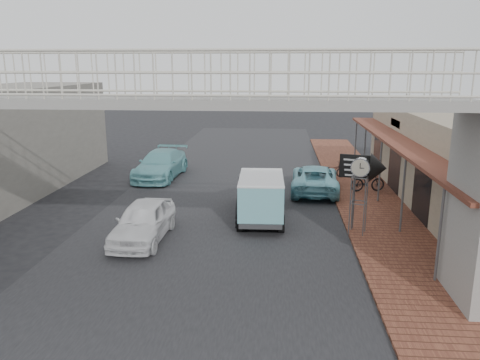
% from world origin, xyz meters
% --- Properties ---
extents(ground, '(120.00, 120.00, 0.00)m').
position_xyz_m(ground, '(0.00, 0.00, 0.00)').
color(ground, black).
rests_on(ground, ground).
extents(road_strip, '(10.00, 60.00, 0.01)m').
position_xyz_m(road_strip, '(0.00, 0.00, 0.01)').
color(road_strip, black).
rests_on(road_strip, ground).
extents(sidewalk, '(3.00, 40.00, 0.10)m').
position_xyz_m(sidewalk, '(6.50, 3.00, 0.05)').
color(sidewalk, brown).
rests_on(sidewalk, ground).
extents(footbridge, '(16.40, 2.40, 6.34)m').
position_xyz_m(footbridge, '(0.00, -4.00, 3.18)').
color(footbridge, gray).
rests_on(footbridge, ground).
extents(building_far_left, '(5.00, 14.00, 5.00)m').
position_xyz_m(building_far_left, '(-11.00, 6.00, 2.50)').
color(building_far_left, gray).
rests_on(building_far_left, ground).
extents(white_hatchback, '(1.70, 4.06, 1.37)m').
position_xyz_m(white_hatchback, '(-2.28, -0.33, 0.69)').
color(white_hatchback, white).
rests_on(white_hatchback, ground).
extents(dark_sedan, '(1.84, 4.78, 1.55)m').
position_xyz_m(dark_sedan, '(1.62, 2.82, 0.78)').
color(dark_sedan, black).
rests_on(dark_sedan, ground).
extents(angkot_curb, '(2.46, 4.84, 1.31)m').
position_xyz_m(angkot_curb, '(4.20, 6.71, 0.66)').
color(angkot_curb, '#72BAC6').
rests_on(angkot_curb, ground).
extents(angkot_far, '(2.38, 5.20, 1.47)m').
position_xyz_m(angkot_far, '(-4.00, 8.99, 0.74)').
color(angkot_far, '#69B0B6').
rests_on(angkot_far, ground).
extents(angkot_van, '(1.85, 3.84, 1.86)m').
position_xyz_m(angkot_van, '(1.77, 2.03, 1.18)').
color(angkot_van, black).
rests_on(angkot_van, ground).
extents(motorcycle_near, '(1.69, 0.98, 0.84)m').
position_xyz_m(motorcycle_near, '(5.30, 9.33, 0.52)').
color(motorcycle_near, black).
rests_on(motorcycle_near, sidewalk).
extents(motorcycle_far, '(1.71, 0.72, 1.00)m').
position_xyz_m(motorcycle_far, '(6.71, 6.62, 0.60)').
color(motorcycle_far, black).
rests_on(motorcycle_far, sidewalk).
extents(street_clock, '(0.72, 0.67, 2.77)m').
position_xyz_m(street_clock, '(5.30, 0.72, 2.40)').
color(street_clock, '#59595B').
rests_on(street_clock, sidewalk).
extents(arrow_sign, '(1.74, 1.15, 2.89)m').
position_xyz_m(arrow_sign, '(5.88, 1.02, 2.43)').
color(arrow_sign, '#59595B').
rests_on(arrow_sign, sidewalk).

